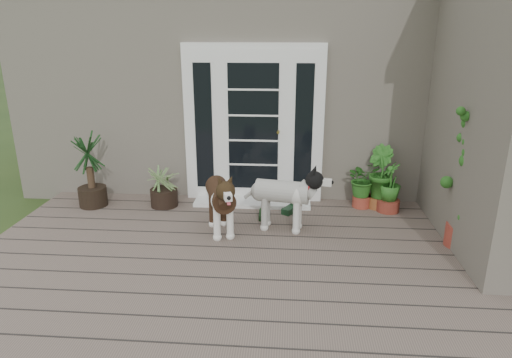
{
  "coord_description": "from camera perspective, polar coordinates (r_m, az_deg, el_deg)",
  "views": [
    {
      "loc": [
        0.31,
        -3.44,
        2.43
      ],
      "look_at": [
        -0.1,
        1.75,
        0.7
      ],
      "focal_mm": 31.67,
      "sensor_mm": 36.0,
      "label": 1
    }
  ],
  "objects": [
    {
      "name": "deck",
      "position": [
        4.53,
        -0.07,
        -13.21
      ],
      "size": [
        6.2,
        4.6,
        0.12
      ],
      "primitive_type": "cube",
      "color": "#6B5B4C",
      "rests_on": "ground"
    },
    {
      "name": "house_main",
      "position": [
        8.15,
        2.35,
        12.16
      ],
      "size": [
        7.4,
        4.0,
        3.1
      ],
      "primitive_type": "cube",
      "color": "#665E54",
      "rests_on": "ground"
    },
    {
      "name": "door_unit",
      "position": [
        6.19,
        -0.31,
        6.86
      ],
      "size": [
        1.9,
        0.14,
        2.15
      ],
      "primitive_type": "cube",
      "color": "white",
      "rests_on": "deck"
    },
    {
      "name": "door_step",
      "position": [
        6.3,
        -0.45,
        -2.91
      ],
      "size": [
        1.6,
        0.4,
        0.05
      ],
      "primitive_type": "cube",
      "color": "white",
      "rests_on": "deck"
    },
    {
      "name": "brindle_dog",
      "position": [
        5.32,
        -4.51,
        -3.24
      ],
      "size": [
        0.61,
        0.92,
        0.71
      ],
      "primitive_type": null,
      "rotation": [
        0.0,
        0.0,
        3.46
      ],
      "color": "#3F2617",
      "rests_on": "deck"
    },
    {
      "name": "white_dog",
      "position": [
        5.4,
        3.32,
        -2.9
      ],
      "size": [
        0.9,
        0.5,
        0.71
      ],
      "primitive_type": null,
      "rotation": [
        0.0,
        0.0,
        -1.74
      ],
      "color": "silver",
      "rests_on": "deck"
    },
    {
      "name": "spider_plant",
      "position": [
        6.25,
        -11.64,
        -0.53
      ],
      "size": [
        0.71,
        0.71,
        0.65
      ],
      "primitive_type": null,
      "rotation": [
        0.0,
        0.0,
        -0.17
      ],
      "color": "#94AE6B",
      "rests_on": "deck"
    },
    {
      "name": "yucca",
      "position": [
        6.47,
        -20.26,
        1.15
      ],
      "size": [
        0.91,
        0.91,
        1.04
      ],
      "primitive_type": null,
      "rotation": [
        0.0,
        0.0,
        -0.32
      ],
      "color": "black",
      "rests_on": "deck"
    },
    {
      "name": "herb_a",
      "position": [
        6.26,
        13.28,
        -1.0
      ],
      "size": [
        0.58,
        0.58,
        0.57
      ],
      "primitive_type": "imported",
      "rotation": [
        0.0,
        0.0,
        0.39
      ],
      "color": "#18561E",
      "rests_on": "deck"
    },
    {
      "name": "herb_b",
      "position": [
        6.29,
        15.19,
        -0.75
      ],
      "size": [
        0.54,
        0.54,
        0.64
      ],
      "primitive_type": "imported",
      "rotation": [
        0.0,
        0.0,
        1.91
      ],
      "color": "#19591E",
      "rests_on": "deck"
    },
    {
      "name": "herb_c",
      "position": [
        6.22,
        16.46,
        -1.63
      ],
      "size": [
        0.35,
        0.35,
        0.53
      ],
      "primitive_type": "imported",
      "rotation": [
        0.0,
        0.0,
        4.68
      ],
      "color": "#19591D",
      "rests_on": "deck"
    },
    {
      "name": "sapling",
      "position": [
        5.32,
        25.46,
        0.95
      ],
      "size": [
        0.54,
        0.54,
        1.76
      ],
      "primitive_type": null,
      "rotation": [
        0.0,
        0.0,
        0.04
      ],
      "color": "#215819",
      "rests_on": "deck"
    },
    {
      "name": "clog_left",
      "position": [
        5.84,
        0.93,
        -4.46
      ],
      "size": [
        0.14,
        0.3,
        0.09
      ],
      "primitive_type": null,
      "rotation": [
        0.0,
        0.0,
        0.0
      ],
      "color": "#143314",
      "rests_on": "deck"
    },
    {
      "name": "clog_right",
      "position": [
        6.02,
        4.4,
        -3.72
      ],
      "size": [
        0.31,
        0.37,
        0.1
      ],
      "primitive_type": null,
      "rotation": [
        0.0,
        0.0,
        -0.54
      ],
      "color": "#14321A",
      "rests_on": "deck"
    }
  ]
}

